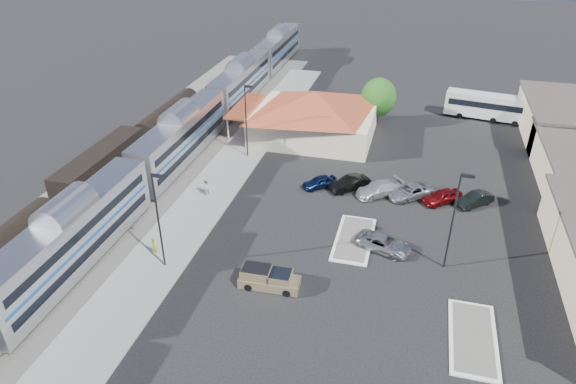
% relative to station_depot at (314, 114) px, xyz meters
% --- Properties ---
extents(ground, '(280.00, 280.00, 0.00)m').
position_rel_station_depot_xyz_m(ground, '(4.56, -24.00, -3.13)').
color(ground, black).
rests_on(ground, ground).
extents(railbed, '(16.00, 100.00, 0.12)m').
position_rel_station_depot_xyz_m(railbed, '(-16.44, -16.00, -3.07)').
color(railbed, '#4C4944').
rests_on(railbed, ground).
extents(platform, '(5.50, 92.00, 0.18)m').
position_rel_station_depot_xyz_m(platform, '(-7.44, -18.00, -3.04)').
color(platform, gray).
rests_on(platform, ground).
extents(passenger_train, '(3.00, 104.00, 5.55)m').
position_rel_station_depot_xyz_m(passenger_train, '(-13.44, -10.94, -0.26)').
color(passenger_train, silver).
rests_on(passenger_train, ground).
extents(freight_cars, '(2.80, 46.00, 4.00)m').
position_rel_station_depot_xyz_m(freight_cars, '(-19.44, -18.45, -1.21)').
color(freight_cars, black).
rests_on(freight_cars, ground).
extents(station_depot, '(18.35, 12.24, 6.20)m').
position_rel_station_depot_xyz_m(station_depot, '(0.00, 0.00, 0.00)').
color(station_depot, '#BDAC8A').
rests_on(station_depot, ground).
extents(traffic_island_south, '(3.30, 7.50, 0.21)m').
position_rel_station_depot_xyz_m(traffic_island_south, '(8.56, -22.00, -3.03)').
color(traffic_island_south, silver).
rests_on(traffic_island_south, ground).
extents(traffic_island_north, '(3.30, 7.50, 0.21)m').
position_rel_station_depot_xyz_m(traffic_island_north, '(18.56, -32.00, -3.03)').
color(traffic_island_north, silver).
rests_on(traffic_island_north, ground).
extents(lamp_plat_s, '(1.08, 0.25, 9.00)m').
position_rel_station_depot_xyz_m(lamp_plat_s, '(-6.34, -30.00, 2.21)').
color(lamp_plat_s, black).
rests_on(lamp_plat_s, ground).
extents(lamp_plat_n, '(1.08, 0.25, 9.00)m').
position_rel_station_depot_xyz_m(lamp_plat_n, '(-6.34, -8.00, 2.21)').
color(lamp_plat_n, black).
rests_on(lamp_plat_n, ground).
extents(lamp_lot, '(1.08, 0.25, 9.00)m').
position_rel_station_depot_xyz_m(lamp_lot, '(16.66, -24.00, 2.21)').
color(lamp_lot, black).
rests_on(lamp_lot, ground).
extents(tree_depot, '(4.71, 4.71, 6.63)m').
position_rel_station_depot_xyz_m(tree_depot, '(7.56, 6.00, 0.89)').
color(tree_depot, '#382314').
rests_on(tree_depot, ground).
extents(pickup_truck, '(4.96, 1.99, 1.69)m').
position_rel_station_depot_xyz_m(pickup_truck, '(2.93, -30.24, -2.33)').
color(pickup_truck, tan).
rests_on(pickup_truck, ground).
extents(suv, '(5.36, 3.61, 1.36)m').
position_rel_station_depot_xyz_m(suv, '(11.29, -22.87, -2.45)').
color(suv, '#A0A4A8').
rests_on(suv, ground).
extents(coach_bus, '(11.54, 4.19, 3.62)m').
position_rel_station_depot_xyz_m(coach_bus, '(22.24, 12.00, -1.04)').
color(coach_bus, white).
rests_on(coach_bus, ground).
extents(person_a, '(0.54, 0.71, 1.77)m').
position_rel_station_depot_xyz_m(person_a, '(-7.89, -28.88, -2.07)').
color(person_a, '#C1D843').
rests_on(person_a, platform).
extents(person_b, '(1.03, 1.13, 1.88)m').
position_rel_station_depot_xyz_m(person_b, '(-7.71, -17.97, -2.01)').
color(person_b, silver).
rests_on(person_b, platform).
extents(parked_car_a, '(3.95, 3.58, 1.30)m').
position_rel_station_depot_xyz_m(parked_car_a, '(3.52, -13.14, -2.48)').
color(parked_car_a, '#0C1A3F').
rests_on(parked_car_a, ground).
extents(parked_car_b, '(4.48, 4.14, 1.49)m').
position_rel_station_depot_xyz_m(parked_car_b, '(6.72, -12.84, -2.38)').
color(parked_car_b, black).
rests_on(parked_car_b, ground).
extents(parked_car_c, '(5.37, 4.88, 1.51)m').
position_rel_station_depot_xyz_m(parked_car_c, '(9.92, -13.14, -2.38)').
color(parked_car_c, silver).
rests_on(parked_car_c, ground).
extents(parked_car_d, '(5.26, 4.90, 1.37)m').
position_rel_station_depot_xyz_m(parked_car_d, '(13.12, -12.84, -2.44)').
color(parked_car_d, '#989CA0').
rests_on(parked_car_d, ground).
extents(parked_car_e, '(4.44, 3.92, 1.45)m').
position_rel_station_depot_xyz_m(parked_car_e, '(16.32, -13.14, -2.41)').
color(parked_car_e, maroon).
rests_on(parked_car_e, ground).
extents(parked_car_f, '(4.06, 3.84, 1.37)m').
position_rel_station_depot_xyz_m(parked_car_f, '(19.52, -12.84, -2.45)').
color(parked_car_f, black).
rests_on(parked_car_f, ground).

